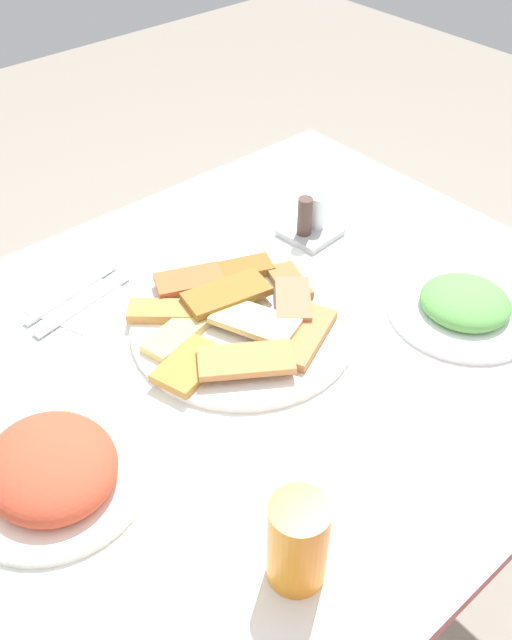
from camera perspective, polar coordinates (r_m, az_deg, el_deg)
ground_plane at (r=1.64m, az=0.48°, el=-19.88°), size 6.00×6.00×0.00m
dining_table at (r=1.13m, az=0.65°, el=-4.29°), size 1.08×0.91×0.70m
pide_platter at (r=1.09m, az=-1.29°, el=-0.14°), size 0.35×0.35×0.04m
salad_plate_greens at (r=1.16m, az=16.45°, el=1.15°), size 0.24×0.24×0.05m
salad_plate_rice at (r=0.92m, az=-16.15°, el=-11.46°), size 0.24×0.24×0.07m
soda_can at (r=0.78m, az=3.38°, el=-17.44°), size 0.09×0.09×0.12m
paper_napkin at (r=1.18m, az=-14.18°, el=1.53°), size 0.16×0.16×0.00m
fork at (r=1.19m, az=-14.65°, el=2.09°), size 0.19×0.05×0.00m
spoon at (r=1.16m, az=-13.78°, el=1.25°), size 0.19×0.05×0.00m
condiment_caddy at (r=1.28m, az=4.41°, el=7.73°), size 0.10×0.10×0.08m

